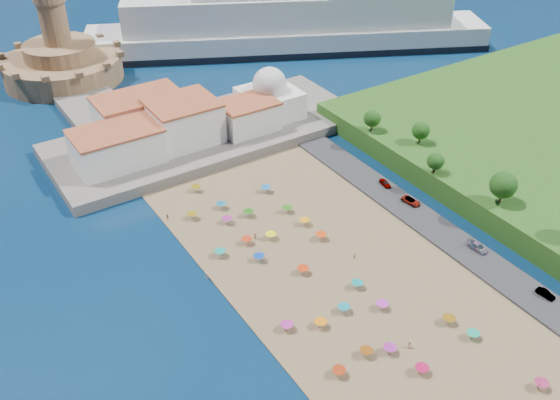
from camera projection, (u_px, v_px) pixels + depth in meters
ground at (330, 297)px, 126.15m from camera, size 700.00×700.00×0.00m
terrace at (208, 134)px, 180.51m from camera, size 90.00×36.00×3.00m
jetty at (94, 108)px, 195.16m from camera, size 18.00×70.00×2.40m
waterfront_buildings at (163, 125)px, 171.53m from camera, size 57.00×29.00×11.00m
domed_building at (270, 97)px, 183.87m from camera, size 16.00×16.00×15.00m
fortress at (62, 61)px, 212.92m from camera, size 40.00×40.00×32.40m
cruise_ship at (288, 25)px, 234.72m from camera, size 146.68×87.31×33.28m
beach_parasols at (352, 313)px, 119.38m from camera, size 31.70×115.40×2.20m
beachgoers at (313, 294)px, 125.10m from camera, size 36.35×99.29×1.89m
parked_cars at (460, 234)px, 141.10m from camera, size 3.03×63.79×1.42m
hillside_trees at (539, 209)px, 134.21m from camera, size 12.95×106.96×7.97m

